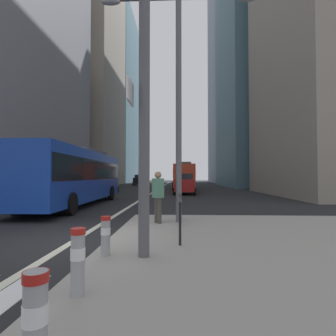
{
  "coord_description": "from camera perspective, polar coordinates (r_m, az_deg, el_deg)",
  "views": [
    {
      "loc": [
        2.78,
        -7.06,
        1.72
      ],
      "look_at": [
        1.28,
        29.28,
        2.78
      ],
      "focal_mm": 29.2,
      "sensor_mm": 36.0,
      "label": 1
    }
  ],
  "objects": [
    {
      "name": "car_oncoming_far",
      "position": [
        27.52,
        -13.19,
        -3.16
      ],
      "size": [
        2.16,
        4.2,
        1.94
      ],
      "color": "#B2A899",
      "rests_on": "ground"
    },
    {
      "name": "city_bus_red_receding",
      "position": [
        35.93,
        3.11,
        -1.49
      ],
      "size": [
        2.84,
        11.25,
        3.4
      ],
      "color": "red",
      "rests_on": "ground"
    },
    {
      "name": "lane_centre_line",
      "position": [
        37.21,
        -1.93,
        -4.32
      ],
      "size": [
        0.2,
        80.0,
        0.01
      ],
      "primitive_type": "cube",
      "color": "beige",
      "rests_on": "ground"
    },
    {
      "name": "traffic_signal_gantry",
      "position": [
        6.47,
        -24.78,
        20.18
      ],
      "size": [
        6.22,
        0.65,
        6.0
      ],
      "color": "#515156",
      "rests_on": "median_island"
    },
    {
      "name": "bollard_front",
      "position": [
        2.59,
        -26.0,
        -26.76
      ],
      "size": [
        0.2,
        0.2,
        0.84
      ],
      "color": "#99999E",
      "rests_on": "median_island"
    },
    {
      "name": "office_tower_right_far",
      "position": [
        76.55,
        13.62,
        18.27
      ],
      "size": [
        11.1,
        23.28,
        55.54
      ],
      "primitive_type": "cube",
      "color": "slate",
      "rests_on": "ground"
    },
    {
      "name": "ground_plane",
      "position": [
        27.26,
        -3.51,
        -5.29
      ],
      "size": [
        160.0,
        160.0,
        0.0
      ],
      "primitive_type": "plane",
      "color": "black"
    },
    {
      "name": "street_lamp_post",
      "position": [
        10.05,
        2.23,
        19.08
      ],
      "size": [
        5.5,
        0.32,
        8.0
      ],
      "color": "#56565B",
      "rests_on": "median_island"
    },
    {
      "name": "city_bus_blue_oncoming",
      "position": [
        16.72,
        -18.75,
        -1.19
      ],
      "size": [
        2.88,
        11.93,
        3.4
      ],
      "color": "#14389E",
      "rests_on": "ground"
    },
    {
      "name": "bollard_left",
      "position": [
        3.98,
        -18.31,
        -17.39
      ],
      "size": [
        0.2,
        0.2,
        0.88
      ],
      "color": "#99999E",
      "rests_on": "median_island"
    },
    {
      "name": "car_receding_near",
      "position": [
        25.78,
        3.45,
        -3.3
      ],
      "size": [
        2.12,
        4.13,
        1.94
      ],
      "color": "maroon",
      "rests_on": "ground"
    },
    {
      "name": "pedestrian_waiting",
      "position": [
        9.19,
        -2.11,
        -5.51
      ],
      "size": [
        0.42,
        0.45,
        1.72
      ],
      "color": "#423D38",
      "rests_on": "median_island"
    },
    {
      "name": "pedestrian_railing",
      "position": [
        8.11,
        2.5,
        -7.8
      ],
      "size": [
        0.06,
        3.71,
        0.98
      ],
      "color": "black",
      "rests_on": "median_island"
    },
    {
      "name": "office_tower_right_mid",
      "position": [
        52.6,
        19.57,
        24.21
      ],
      "size": [
        13.78,
        19.34,
        49.2
      ],
      "primitive_type": "cube",
      "color": "slate",
      "rests_on": "ground"
    },
    {
      "name": "car_receding_far",
      "position": [
        59.33,
        3.04,
        -2.38
      ],
      "size": [
        2.18,
        4.39,
        1.94
      ],
      "color": "#232838",
      "rests_on": "ground"
    },
    {
      "name": "median_island",
      "position": [
        6.85,
        26.7,
        -15.42
      ],
      "size": [
        9.0,
        10.0,
        0.15
      ],
      "primitive_type": "cube",
      "color": "gray",
      "rests_on": "ground"
    },
    {
      "name": "office_tower_left_mid",
      "position": [
        58.63,
        -17.34,
        17.96
      ],
      "size": [
        13.22,
        17.56,
        42.68
      ],
      "primitive_type": "cube",
      "color": "gray",
      "rests_on": "ground"
    },
    {
      "name": "car_oncoming_mid",
      "position": [
        51.24,
        -5.98,
        -2.48
      ],
      "size": [
        2.05,
        4.22,
        1.94
      ],
      "color": "black",
      "rests_on": "ground"
    },
    {
      "name": "office_tower_left_far",
      "position": [
        80.49,
        -11.55,
        13.74
      ],
      "size": [
        12.55,
        24.57,
        46.12
      ],
      "primitive_type": "cube",
      "color": "slate",
      "rests_on": "ground"
    },
    {
      "name": "bollard_right",
      "position": [
        5.7,
        -12.9,
        -13.17
      ],
      "size": [
        0.2,
        0.2,
        0.77
      ],
      "color": "#99999E",
      "rests_on": "median_island"
    }
  ]
}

